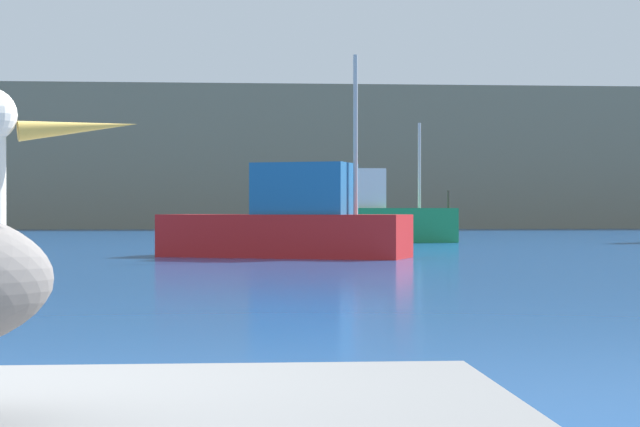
{
  "coord_description": "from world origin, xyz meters",
  "views": [
    {
      "loc": [
        1.3,
        -4.04,
        1.26
      ],
      "look_at": [
        3.14,
        21.34,
        1.18
      ],
      "focal_mm": 61.86,
      "sensor_mm": 36.0,
      "label": 1
    }
  ],
  "objects": [
    {
      "name": "fishing_boat_green",
      "position": [
        6.19,
        38.85,
        1.05
      ],
      "size": [
        6.72,
        2.52,
        4.71
      ],
      "rotation": [
        0.0,
        0.0,
        0.07
      ],
      "color": "#1E8C4C",
      "rests_on": "ground"
    },
    {
      "name": "hillside_backdrop",
      "position": [
        0.0,
        77.2,
        4.86
      ],
      "size": [
        140.0,
        15.81,
        9.73
      ],
      "primitive_type": "cube",
      "color": "#7F755B",
      "rests_on": "ground"
    },
    {
      "name": "fishing_boat_red",
      "position": [
        2.62,
        25.41,
        0.93
      ],
      "size": [
        6.91,
        4.28,
        5.35
      ],
      "rotation": [
        0.0,
        0.0,
        -0.38
      ],
      "color": "red",
      "rests_on": "ground"
    }
  ]
}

